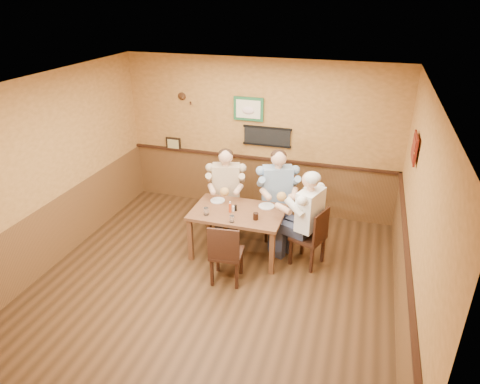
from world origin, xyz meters
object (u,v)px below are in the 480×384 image
at_px(diner_blue_polo, 277,199).
at_px(chair_right_end, 308,236).
at_px(diner_tan_shirt, 226,195).
at_px(pepper_shaker, 236,208).
at_px(dining_table, 238,216).
at_px(chair_back_left, 226,205).
at_px(salt_shaker, 233,209).
at_px(chair_back_right, 276,211).
at_px(cola_tumbler, 256,216).
at_px(diner_white_elder, 309,224).
at_px(water_glass_left, 206,211).
at_px(hot_sauce_bottle, 230,207).
at_px(water_glass_mid, 232,219).
at_px(chair_near_side, 227,252).

bearing_deg(diner_blue_polo, chair_right_end, -65.74).
bearing_deg(diner_tan_shirt, pepper_shaker, -75.88).
relative_size(dining_table, chair_back_left, 1.50).
relative_size(salt_shaker, pepper_shaker, 0.90).
relative_size(chair_back_right, cola_tumbler, 9.34).
height_order(diner_white_elder, water_glass_left, diner_white_elder).
bearing_deg(chair_back_left, hot_sauce_bottle, -82.62).
bearing_deg(hot_sauce_bottle, chair_back_left, 112.98).
relative_size(chair_right_end, hot_sauce_bottle, 5.86).
height_order(diner_blue_polo, water_glass_mid, diner_blue_polo).
relative_size(water_glass_mid, hot_sauce_bottle, 0.65).
bearing_deg(diner_blue_polo, chair_near_side, -126.44).
bearing_deg(chair_back_right, diner_white_elder, -65.74).
distance_m(diner_tan_shirt, diner_white_elder, 1.62).
bearing_deg(hot_sauce_bottle, cola_tumbler, -13.66).
bearing_deg(chair_right_end, diner_white_elder, 180.00).
bearing_deg(chair_near_side, pepper_shaker, -88.85).
bearing_deg(pepper_shaker, dining_table, 4.05).
height_order(chair_right_end, diner_white_elder, diner_white_elder).
bearing_deg(water_glass_left, salt_shaker, 32.56).
bearing_deg(chair_right_end, chair_near_side, -33.79).
height_order(chair_back_left, salt_shaker, chair_back_left).
distance_m(chair_near_side, diner_white_elder, 1.29).
xyz_separation_m(chair_near_side, hot_sauce_bottle, (-0.16, 0.65, 0.36)).
bearing_deg(water_glass_left, pepper_shaker, 33.47).
relative_size(cola_tumbler, hot_sauce_bottle, 0.64).
bearing_deg(diner_white_elder, salt_shaker, -66.97).
bearing_deg(water_glass_left, diner_blue_polo, 46.35).
bearing_deg(chair_right_end, diner_blue_polo, -115.28).
distance_m(chair_right_end, hot_sauce_bottle, 1.25).
xyz_separation_m(diner_white_elder, cola_tumbler, (-0.76, -0.21, 0.12)).
relative_size(dining_table, chair_back_right, 1.43).
xyz_separation_m(water_glass_left, cola_tumbler, (0.75, 0.08, -0.01)).
distance_m(salt_shaker, pepper_shaker, 0.04).
bearing_deg(chair_back_left, diner_white_elder, -38.19).
bearing_deg(chair_back_left, water_glass_left, -106.25).
bearing_deg(hot_sauce_bottle, pepper_shaker, 46.77).
bearing_deg(chair_right_end, diner_tan_shirt, -92.41).
relative_size(water_glass_mid, pepper_shaker, 1.08).
xyz_separation_m(diner_white_elder, water_glass_left, (-1.51, -0.28, 0.13)).
distance_m(chair_right_end, cola_tumbler, 0.85).
xyz_separation_m(chair_near_side, pepper_shaker, (-0.09, 0.72, 0.32)).
bearing_deg(diner_blue_polo, hot_sauce_bottle, -147.57).
relative_size(chair_right_end, pepper_shaker, 9.79).
xyz_separation_m(chair_right_end, pepper_shaker, (-1.13, -0.03, 0.32)).
height_order(chair_back_left, diner_white_elder, diner_white_elder).
distance_m(diner_tan_shirt, water_glass_left, 0.92).
bearing_deg(chair_right_end, chair_back_left, -92.41).
xyz_separation_m(dining_table, diner_tan_shirt, (-0.41, 0.65, 0.01)).
relative_size(chair_back_left, water_glass_mid, 8.93).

